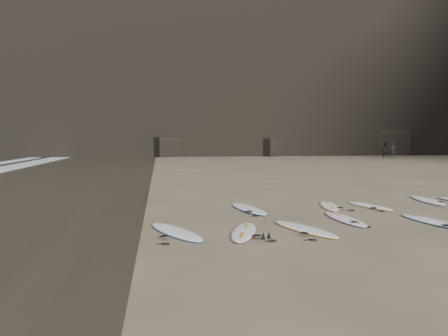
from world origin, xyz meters
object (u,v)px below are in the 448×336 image
(surfboard_0, at_px, (244,232))
(surfboard_5, at_px, (249,209))
(surfboard_2, at_px, (345,219))
(person_a, at_px, (393,150))
(surfboard_3, at_px, (434,221))
(person_b, at_px, (385,150))
(surfboard_7, at_px, (370,206))
(surfboard_8, at_px, (427,200))
(surfboard_11, at_px, (176,231))
(surfboard_6, at_px, (329,206))
(surfboard_1, at_px, (305,229))

(surfboard_0, distance_m, surfboard_5, 3.62)
(surfboard_2, xyz_separation_m, person_a, (22.90, 37.74, 0.86))
(surfboard_3, xyz_separation_m, person_a, (20.55, 38.52, 0.85))
(surfboard_2, distance_m, person_b, 44.45)
(person_b, bearing_deg, surfboard_7, 93.64)
(surfboard_8, bearing_deg, surfboard_11, -148.23)
(surfboard_7, bearing_deg, surfboard_0, -160.87)
(surfboard_11, relative_size, person_a, 1.47)
(surfboard_2, height_order, surfboard_3, surfboard_3)
(surfboard_0, height_order, surfboard_2, surfboard_2)
(surfboard_3, bearing_deg, surfboard_6, 111.02)
(surfboard_8, relative_size, surfboard_11, 0.99)
(surfboard_2, xyz_separation_m, surfboard_5, (-2.47, 2.21, 0.00))
(surfboard_0, xyz_separation_m, person_b, (25.55, 39.79, 0.91))
(surfboard_0, bearing_deg, surfboard_6, 61.48)
(surfboard_1, distance_m, person_b, 46.33)
(surfboard_7, distance_m, surfboard_8, 2.99)
(surfboard_6, xyz_separation_m, surfboard_8, (4.26, 0.74, 0.01))
(surfboard_0, relative_size, surfboard_3, 0.93)
(surfboard_0, bearing_deg, person_a, 73.10)
(surfboard_6, bearing_deg, person_a, 70.32)
(surfboard_3, distance_m, surfboard_7, 3.06)
(surfboard_5, xyz_separation_m, surfboard_6, (2.98, 0.24, -0.01))
(surfboard_6, distance_m, surfboard_11, 6.57)
(surfboard_5, bearing_deg, surfboard_3, -43.51)
(surfboard_2, relative_size, surfboard_7, 1.11)
(surfboard_5, height_order, person_b, person_b)
(surfboard_3, height_order, person_a, person_a)
(surfboard_11, xyz_separation_m, person_b, (27.29, 39.53, 0.91))
(person_a, bearing_deg, surfboard_1, -93.01)
(surfboard_7, relative_size, person_a, 1.23)
(surfboard_0, bearing_deg, surfboard_2, 38.46)
(surfboard_0, relative_size, person_a, 1.34)
(person_b, bearing_deg, surfboard_5, 88.65)
(surfboard_3, relative_size, person_b, 1.35)
(surfboard_6, distance_m, person_a, 41.80)
(surfboard_1, relative_size, surfboard_5, 0.96)
(surfboard_5, xyz_separation_m, surfboard_11, (-2.59, -3.25, 0.00))
(surfboard_5, height_order, surfboard_8, surfboard_5)
(surfboard_1, xyz_separation_m, surfboard_3, (4.01, 0.42, 0.00))
(surfboard_1, xyz_separation_m, surfboard_11, (-3.40, 0.16, 0.00))
(surfboard_3, xyz_separation_m, surfboard_8, (2.41, 3.97, 0.00))
(surfboard_6, relative_size, surfboard_7, 1.03)
(surfboard_2, distance_m, surfboard_8, 5.73)
(surfboard_2, height_order, surfboard_8, surfboard_8)
(surfboard_8, bearing_deg, surfboard_6, -161.71)
(surfboard_3, distance_m, surfboard_8, 4.65)
(surfboard_7, distance_m, person_b, 41.55)
(surfboard_7, distance_m, surfboard_11, 7.72)
(surfboard_2, xyz_separation_m, surfboard_3, (2.35, -0.78, 0.00))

